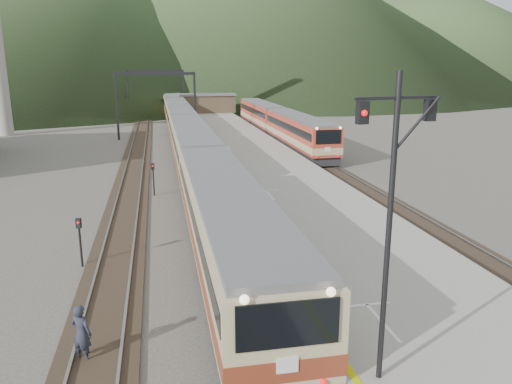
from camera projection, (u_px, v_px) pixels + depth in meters
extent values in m
cube|color=black|center=(190.00, 160.00, 47.47)|extent=(2.60, 200.00, 0.12)
cube|color=slate|center=(182.00, 159.00, 47.31)|extent=(0.10, 200.00, 0.14)
cube|color=slate|center=(197.00, 158.00, 47.58)|extent=(0.10, 200.00, 0.14)
cube|color=black|center=(136.00, 162.00, 46.54)|extent=(2.60, 200.00, 0.12)
cube|color=slate|center=(128.00, 161.00, 46.38)|extent=(0.10, 200.00, 0.14)
cube|color=slate|center=(144.00, 160.00, 46.65)|extent=(0.10, 200.00, 0.14)
cube|color=black|center=(306.00, 155.00, 49.63)|extent=(2.60, 200.00, 0.12)
cube|color=slate|center=(299.00, 155.00, 49.47)|extent=(0.10, 200.00, 0.14)
cube|color=slate|center=(313.00, 154.00, 49.74)|extent=(0.10, 200.00, 0.14)
cube|color=gray|center=(251.00, 157.00, 46.51)|extent=(8.00, 100.00, 1.00)
cube|color=black|center=(117.00, 106.00, 59.35)|extent=(0.25, 0.25, 8.00)
cube|color=black|center=(195.00, 105.00, 61.09)|extent=(0.25, 0.25, 8.00)
cube|color=black|center=(155.00, 74.00, 59.28)|extent=(9.30, 0.22, 0.35)
cube|color=black|center=(128.00, 94.00, 83.11)|extent=(0.25, 0.25, 8.00)
cube|color=black|center=(184.00, 94.00, 84.85)|extent=(0.25, 0.25, 8.00)
cube|color=black|center=(155.00, 71.00, 83.04)|extent=(9.30, 0.22, 0.35)
cube|color=#4F3E2D|center=(207.00, 104.00, 84.06)|extent=(9.00, 4.00, 2.80)
cube|color=slate|center=(207.00, 95.00, 83.68)|extent=(9.40, 4.40, 0.30)
cone|color=#2C4E21|center=(44.00, 2.00, 175.12)|extent=(180.00, 180.00, 60.00)
cone|color=#2C4E21|center=(409.00, 27.00, 223.48)|extent=(160.00, 160.00, 50.00)
cube|color=tan|center=(227.00, 221.00, 22.05)|extent=(3.12, 20.99, 3.81)
cube|color=tan|center=(192.00, 146.00, 42.48)|extent=(3.12, 20.99, 3.81)
cube|color=tan|center=(180.00, 119.00, 62.91)|extent=(3.12, 20.99, 3.81)
cube|color=tan|center=(174.00, 106.00, 83.33)|extent=(3.12, 20.99, 3.81)
cube|color=#B13A29|center=(299.00, 133.00, 51.71)|extent=(2.75, 18.47, 3.35)
cube|color=#B13A29|center=(261.00, 116.00, 69.74)|extent=(2.75, 18.47, 3.35)
cylinder|color=black|center=(388.00, 236.00, 11.95)|extent=(0.14, 0.14, 7.72)
cube|color=black|center=(398.00, 98.00, 11.14)|extent=(2.18, 0.41, 0.07)
cube|color=black|center=(362.00, 113.00, 10.92)|extent=(0.28, 0.22, 0.50)
cube|color=black|center=(430.00, 110.00, 11.52)|extent=(0.28, 0.22, 0.50)
cylinder|color=black|center=(154.00, 181.00, 34.48)|extent=(0.10, 0.10, 2.00)
cube|color=black|center=(153.00, 167.00, 34.22)|extent=(0.22, 0.16, 0.45)
cylinder|color=black|center=(81.00, 246.00, 22.27)|extent=(0.10, 0.10, 2.00)
cube|color=black|center=(79.00, 223.00, 22.00)|extent=(0.26, 0.22, 0.45)
imported|color=#232734|center=(82.00, 333.00, 15.12)|extent=(0.81, 0.74, 1.86)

